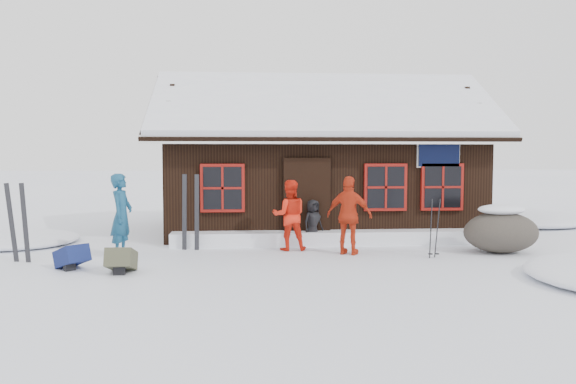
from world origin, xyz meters
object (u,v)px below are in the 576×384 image
(skier_orange_right, at_px, (349,215))
(skier_teal, at_px, (122,215))
(boulder, at_px, (501,231))
(backpack_olive, at_px, (121,264))
(ski_poles, at_px, (434,229))
(skier_crouched, at_px, (313,223))
(skier_orange_left, at_px, (289,215))
(backpack_blue, at_px, (72,260))

(skier_orange_right, bearing_deg, skier_teal, 26.43)
(boulder, height_order, backpack_olive, boulder)
(skier_teal, relative_size, boulder, 1.08)
(skier_orange_right, relative_size, ski_poles, 1.33)
(skier_crouched, bearing_deg, skier_teal, 162.22)
(boulder, bearing_deg, skier_teal, 179.12)
(skier_orange_left, bearing_deg, backpack_blue, 21.51)
(skier_teal, xyz_separation_m, skier_orange_right, (4.79, -0.09, -0.03))
(skier_teal, bearing_deg, backpack_olive, -159.20)
(skier_orange_right, bearing_deg, ski_poles, -168.79)
(skier_orange_left, distance_m, skier_orange_right, 1.39)
(skier_crouched, height_order, ski_poles, ski_poles)
(boulder, xyz_separation_m, backpack_olive, (-7.80, -1.48, -0.31))
(ski_poles, height_order, backpack_olive, ski_poles)
(skier_teal, relative_size, backpack_olive, 2.83)
(skier_crouched, xyz_separation_m, backpack_blue, (-4.83, -2.34, -0.38))
(skier_orange_right, xyz_separation_m, boulder, (3.34, -0.03, -0.36))
(backpack_blue, relative_size, backpack_olive, 0.96)
(boulder, distance_m, backpack_blue, 8.87)
(backpack_blue, xyz_separation_m, backpack_olive, (1.00, -0.43, 0.01))
(ski_poles, relative_size, backpack_blue, 2.13)
(skier_crouched, xyz_separation_m, ski_poles, (2.32, -1.74, 0.06))
(skier_orange_left, bearing_deg, skier_crouched, -135.17)
(ski_poles, xyz_separation_m, backpack_olive, (-6.15, -1.02, -0.43))
(skier_crouched, distance_m, backpack_blue, 5.38)
(skier_orange_left, height_order, skier_crouched, skier_orange_left)
(skier_crouched, bearing_deg, ski_poles, -70.29)
(skier_crouched, relative_size, backpack_olive, 1.75)
(skier_teal, bearing_deg, skier_orange_left, -72.02)
(boulder, bearing_deg, ski_poles, -164.38)
(boulder, bearing_deg, backpack_blue, -173.17)
(skier_orange_right, height_order, backpack_olive, skier_orange_right)
(skier_crouched, bearing_deg, backpack_blue, 172.48)
(skier_teal, xyz_separation_m, ski_poles, (6.48, -0.59, -0.28))
(skier_teal, xyz_separation_m, skier_crouched, (4.16, 1.16, -0.33))
(skier_orange_right, distance_m, ski_poles, 1.78)
(skier_orange_left, height_order, boulder, skier_orange_left)
(skier_teal, xyz_separation_m, boulder, (8.13, -0.12, -0.39))
(skier_teal, height_order, ski_poles, skier_teal)
(skier_orange_left, distance_m, boulder, 4.63)
(skier_orange_left, bearing_deg, ski_poles, 158.15)
(skier_crouched, xyz_separation_m, backpack_olive, (-3.83, -2.77, -0.37))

